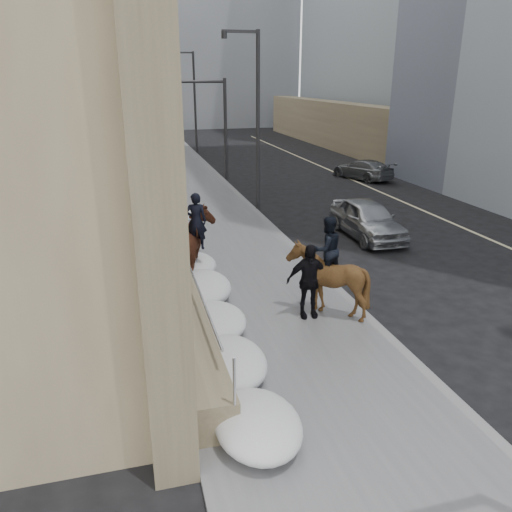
{
  "coord_description": "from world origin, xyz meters",
  "views": [
    {
      "loc": [
        -3.24,
        -8.82,
        6.03
      ],
      "look_at": [
        -0.15,
        2.84,
        1.7
      ],
      "focal_mm": 35.0,
      "sensor_mm": 36.0,
      "label": 1
    }
  ],
  "objects_px": {
    "car_silver": "(367,219)",
    "car_grey": "(362,169)",
    "mounted_horse_left": "(196,246)",
    "mounted_horse_right": "(327,275)",
    "pedestrian": "(308,281)"
  },
  "relations": [
    {
      "from": "mounted_horse_right",
      "to": "pedestrian",
      "type": "relative_size",
      "value": 1.33
    },
    {
      "from": "pedestrian",
      "to": "car_grey",
      "type": "height_order",
      "value": "pedestrian"
    },
    {
      "from": "pedestrian",
      "to": "car_grey",
      "type": "xyz_separation_m",
      "value": [
        10.11,
        17.37,
        -0.49
      ]
    },
    {
      "from": "mounted_horse_right",
      "to": "car_silver",
      "type": "xyz_separation_m",
      "value": [
        4.33,
        6.26,
        -0.46
      ]
    },
    {
      "from": "mounted_horse_right",
      "to": "car_grey",
      "type": "xyz_separation_m",
      "value": [
        9.61,
        17.37,
        -0.6
      ]
    },
    {
      "from": "car_silver",
      "to": "car_grey",
      "type": "xyz_separation_m",
      "value": [
        5.28,
        11.11,
        -0.14
      ]
    },
    {
      "from": "mounted_horse_left",
      "to": "car_grey",
      "type": "height_order",
      "value": "mounted_horse_left"
    },
    {
      "from": "mounted_horse_right",
      "to": "car_silver",
      "type": "relative_size",
      "value": 0.6
    },
    {
      "from": "pedestrian",
      "to": "mounted_horse_left",
      "type": "bearing_deg",
      "value": 133.19
    },
    {
      "from": "mounted_horse_right",
      "to": "pedestrian",
      "type": "xyz_separation_m",
      "value": [
        -0.51,
        0.0,
        -0.1
      ]
    },
    {
      "from": "mounted_horse_left",
      "to": "pedestrian",
      "type": "height_order",
      "value": "mounted_horse_left"
    },
    {
      "from": "mounted_horse_left",
      "to": "car_silver",
      "type": "distance_m",
      "value": 7.97
    },
    {
      "from": "mounted_horse_left",
      "to": "mounted_horse_right",
      "type": "height_order",
      "value": "mounted_horse_left"
    },
    {
      "from": "car_silver",
      "to": "car_grey",
      "type": "height_order",
      "value": "car_silver"
    },
    {
      "from": "car_silver",
      "to": "mounted_horse_left",
      "type": "bearing_deg",
      "value": -155.88
    }
  ]
}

